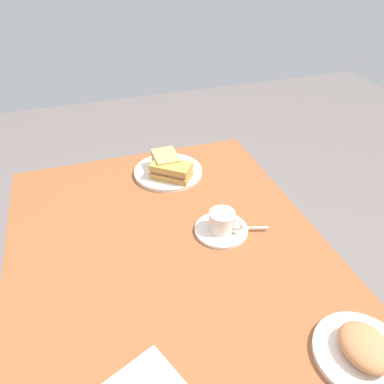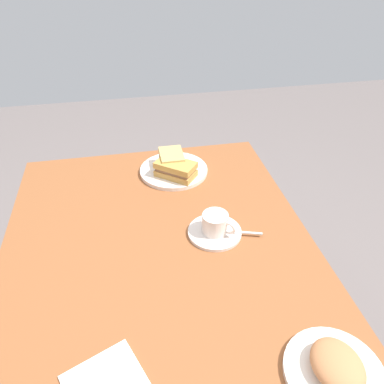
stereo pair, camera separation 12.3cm
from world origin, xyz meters
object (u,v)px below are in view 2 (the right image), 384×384
object	(u,v)px
sandwich_plate	(174,170)
side_plate	(334,373)
spoon	(240,232)
coffee_saucer	(215,232)
coffee_cup	(216,223)
sandwich_back	(176,169)
dining_table	(163,284)
sandwich_front	(172,160)

from	to	relation	value
sandwich_plate	side_plate	size ratio (longest dim) A/B	1.20
sandwich_plate	spoon	bearing A→B (deg)	-159.82
sandwich_plate	coffee_saucer	size ratio (longest dim) A/B	1.56
coffee_cup	side_plate	size ratio (longest dim) A/B	0.44
sandwich_back	side_plate	size ratio (longest dim) A/B	0.76
sandwich_back	spoon	world-z (taller)	sandwich_back
dining_table	coffee_cup	world-z (taller)	coffee_cup
dining_table	side_plate	distance (m)	0.50
coffee_cup	spoon	bearing A→B (deg)	-106.55
dining_table	coffee_cup	xyz separation A→B (m)	(0.08, -0.17, 0.13)
sandwich_back	side_plate	world-z (taller)	sandwich_back
sandwich_front	side_plate	size ratio (longest dim) A/B	0.54
coffee_saucer	sandwich_back	bearing A→B (deg)	12.38
coffee_cup	spoon	distance (m)	0.08
dining_table	spoon	xyz separation A→B (m)	(0.06, -0.24, 0.10)
sandwich_plate	coffee_saucer	distance (m)	0.36
dining_table	sandwich_front	size ratio (longest dim) A/B	10.96
coffee_saucer	spoon	distance (m)	0.07
sandwich_plate	sandwich_front	world-z (taller)	sandwich_front
spoon	side_plate	bearing A→B (deg)	-171.37
sandwich_back	sandwich_front	bearing A→B (deg)	6.11
sandwich_plate	spoon	size ratio (longest dim) A/B	2.54
dining_table	sandwich_front	world-z (taller)	sandwich_front
dining_table	sandwich_back	bearing A→B (deg)	-14.41
sandwich_plate	coffee_cup	xyz separation A→B (m)	(-0.35, -0.07, 0.03)
dining_table	side_plate	bearing A→B (deg)	-141.16
sandwich_back	coffee_saucer	bearing A→B (deg)	-167.62
sandwich_front	coffee_saucer	size ratio (longest dim) A/B	0.70
dining_table	coffee_cup	bearing A→B (deg)	-63.99
dining_table	sandwich_back	size ratio (longest dim) A/B	7.78
sandwich_back	coffee_saucer	xyz separation A→B (m)	(-0.31, -0.07, -0.04)
sandwich_plate	spoon	distance (m)	0.40
sandwich_front	sandwich_back	size ratio (longest dim) A/B	0.71
coffee_saucer	side_plate	bearing A→B (deg)	-163.50
sandwich_front	sandwich_back	bearing A→B (deg)	-173.89
sandwich_front	side_plate	bearing A→B (deg)	-165.70
sandwich_plate	coffee_cup	distance (m)	0.36
coffee_cup	coffee_saucer	bearing A→B (deg)	48.39
sandwich_plate	side_plate	world-z (taller)	same
sandwich_plate	coffee_saucer	world-z (taller)	sandwich_plate
sandwich_front	sandwich_plate	bearing A→B (deg)	-147.99
sandwich_front	spoon	world-z (taller)	sandwich_front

